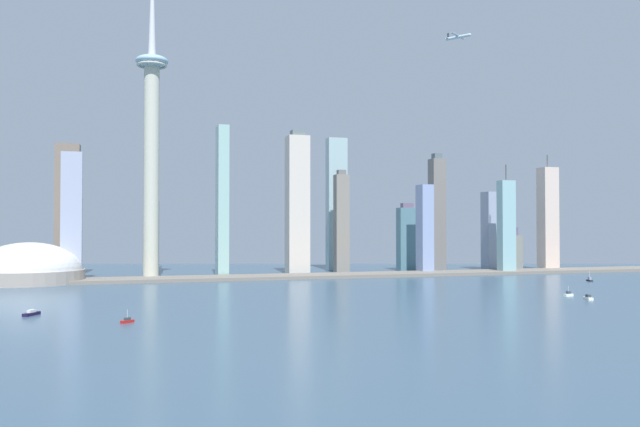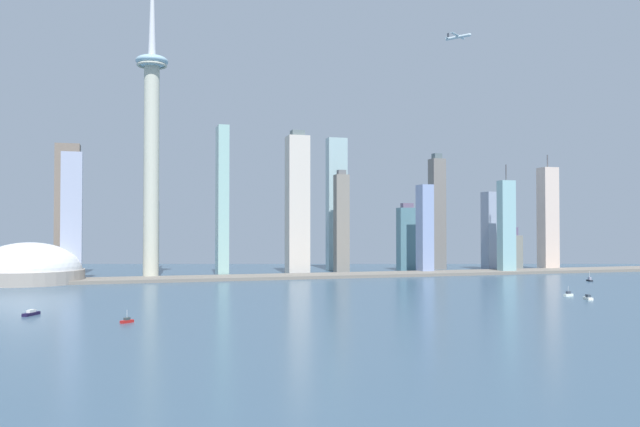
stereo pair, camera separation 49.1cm
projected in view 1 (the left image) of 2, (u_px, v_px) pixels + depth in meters
waterfront_pier at (355, 275)px, 740.40m from camera, size 843.29×52.53×3.36m
observation_tower at (152, 131)px, 705.82m from camera, size 34.94×34.94×373.41m
stadium_dome at (29, 271)px, 649.63m from camera, size 106.20×106.20×55.23m
skyscraper_0 at (337, 204)px, 850.73m from camera, size 25.38×15.46×172.75m
skyscraper_1 at (341, 223)px, 803.20m from camera, size 16.78×13.59×126.78m
skyscraper_2 at (151, 239)px, 737.22m from camera, size 15.94×22.33×84.39m
skyscraper_3 at (222, 201)px, 739.69m from camera, size 12.21×25.76×171.27m
skyscraper_4 at (494, 231)px, 847.66m from camera, size 26.37×19.95×102.01m
skyscraper_5 at (511, 250)px, 893.21m from camera, size 19.68×25.28×56.14m
skyscraper_6 at (72, 217)px, 663.66m from camera, size 20.51×12.18×132.75m
skyscraper_7 at (548, 219)px, 853.48m from camera, size 21.30×19.14×151.21m
skyscraper_8 at (437, 213)px, 873.62m from camera, size 18.11×17.92×155.19m
skyscraper_9 at (297, 204)px, 775.46m from camera, size 25.40×23.24×171.52m
skyscraper_10 at (425, 229)px, 789.14m from camera, size 15.03×19.84×107.54m
skyscraper_11 at (407, 238)px, 838.29m from camera, size 24.42×14.82×87.05m
skyscraper_12 at (506, 227)px, 791.97m from camera, size 18.43×13.38×132.52m
skyscraper_13 at (67, 210)px, 749.37m from camera, size 26.85×22.74×151.80m
boat_0 at (31, 313)px, 408.36m from camera, size 9.73×13.94×3.64m
boat_1 at (588, 298)px, 498.91m from camera, size 6.65×11.23×3.97m
boat_2 at (590, 280)px, 672.33m from camera, size 5.25×10.38×10.59m
boat_3 at (127, 321)px, 376.56m from camera, size 8.05×7.48×7.60m
boat_4 at (568, 294)px, 523.24m from camera, size 8.39×4.35×8.33m
airplane at (459, 37)px, 734.86m from camera, size 27.89×27.18×8.37m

